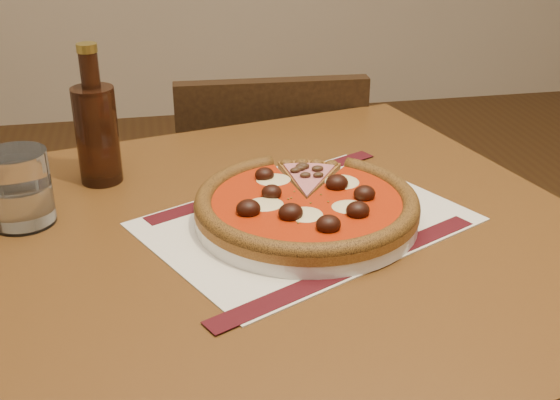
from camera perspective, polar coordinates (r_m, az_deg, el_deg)
The scene contains 8 objects.
table at distance 0.98m, azimuth 0.23°, elevation -7.46°, with size 0.95×0.95×0.75m.
chair_far at distance 1.59m, azimuth -1.04°, elevation -1.42°, with size 0.40×0.40×0.81m.
placemat at distance 0.94m, azimuth 2.14°, elevation -1.78°, with size 0.40×0.29×0.00m, color beige.
plate at distance 0.93m, azimuth 2.15°, elevation -1.23°, with size 0.30×0.30×0.02m, color white.
pizza at distance 0.92m, azimuth 2.17°, elevation -0.14°, with size 0.30×0.30×0.04m.
ham_slice at distance 1.00m, azimuth 3.02°, elevation 1.75°, with size 0.09×0.13×0.02m.
water_glass at distance 0.98m, azimuth -20.43°, elevation 0.90°, with size 0.08×0.08×0.10m, color white.
bottle at distance 1.06m, azimuth -14.68°, elevation 5.54°, with size 0.06×0.06×0.21m.
Camera 1 is at (-0.85, -0.52, 1.18)m, focal length 45.00 mm.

